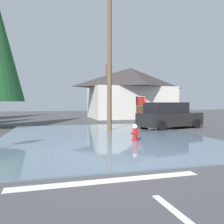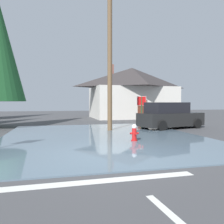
# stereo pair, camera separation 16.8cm
# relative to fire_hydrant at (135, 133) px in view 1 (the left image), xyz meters

# --- Properties ---
(ground_plane) EXTENTS (80.00, 80.00, 0.10)m
(ground_plane) POSITION_rel_fire_hydrant_xyz_m (-1.56, -2.23, -0.43)
(ground_plane) COLOR #424244
(flood_puddle) EXTENTS (9.65, 11.91, 0.04)m
(flood_puddle) POSITION_rel_fire_hydrant_xyz_m (-1.10, 1.78, -0.36)
(flood_puddle) COLOR slate
(flood_puddle) RESTS_ON ground
(lane_stop_bar) EXTENTS (4.30, 0.38, 0.01)m
(lane_stop_bar) POSITION_rel_fire_hydrant_xyz_m (-2.30, -4.63, -0.37)
(lane_stop_bar) COLOR silver
(lane_stop_bar) RESTS_ON ground
(fire_hydrant) EXTENTS (0.38, 0.33, 0.76)m
(fire_hydrant) POSITION_rel_fire_hydrant_xyz_m (0.00, 0.00, 0.00)
(fire_hydrant) COLOR red
(fire_hydrant) RESTS_ON ground
(utility_pole) EXTENTS (1.60, 0.28, 9.40)m
(utility_pole) POSITION_rel_fire_hydrant_xyz_m (-0.18, 3.97, 4.50)
(utility_pole) COLOR brown
(utility_pole) RESTS_ON ground
(stop_sign_far) EXTENTS (0.73, 0.22, 2.22)m
(stop_sign_far) POSITION_rel_fire_hydrant_xyz_m (3.52, 8.34, 1.21)
(stop_sign_far) COLOR #1E4C28
(stop_sign_far) RESTS_ON ground
(house) EXTENTS (9.60, 6.78, 6.03)m
(house) POSITION_rel_fire_hydrant_xyz_m (4.98, 15.17, 2.53)
(house) COLOR beige
(house) RESTS_ON ground
(parked_car) EXTENTS (4.75, 2.82, 1.72)m
(parked_car) POSITION_rel_fire_hydrant_xyz_m (3.99, 4.35, 0.44)
(parked_car) COLOR black
(parked_car) RESTS_ON ground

